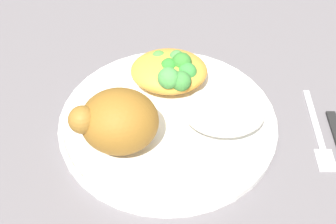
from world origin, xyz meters
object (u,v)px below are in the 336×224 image
Objects in this scene: plate at (168,121)px; rice_pile at (224,111)px; fork at (318,132)px; roasted_chicken at (117,121)px; mac_cheese_with_broccoli at (168,71)px.

plate is 0.08m from rice_pile.
fork is at bearing 176.58° from plate.
roasted_chicken is 0.26m from fork.
rice_pile is (-0.07, 0.01, 0.03)m from plate.
fork is (-0.25, -0.03, -0.05)m from roasted_chicken.
rice_pile is 0.98× the size of mac_cheese_with_broccoli.
fork is at bearing 158.07° from mac_cheese_with_broccoli.
rice_pile is (-0.13, -0.04, -0.02)m from roasted_chicken.
fork is (-0.20, 0.01, -0.01)m from plate.
rice_pile is 0.73× the size of fork.
mac_cheese_with_broccoli is 0.22m from fork.
mac_cheese_with_broccoli reaches higher than plate.
plate is 0.07m from mac_cheese_with_broccoli.
roasted_chicken is 0.14m from rice_pile.
fork is at bearing -172.66° from roasted_chicken.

